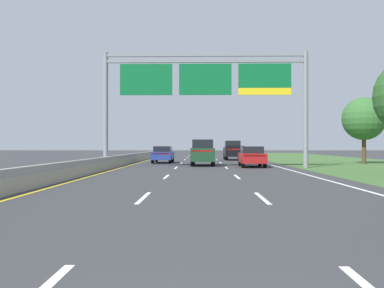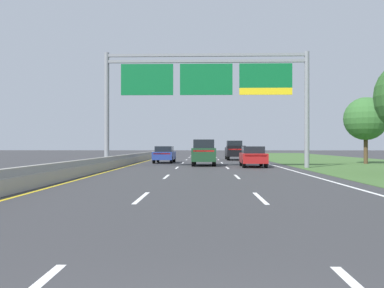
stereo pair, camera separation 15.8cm
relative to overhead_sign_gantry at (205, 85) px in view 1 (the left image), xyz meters
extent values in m
plane|color=#333335|center=(-0.30, 6.61, -6.08)|extent=(220.00, 220.00, 0.00)
cube|color=white|center=(-2.15, -17.89, -6.08)|extent=(0.14, 3.00, 0.01)
cube|color=white|center=(-2.15, -8.89, -6.08)|extent=(0.14, 3.00, 0.01)
cube|color=white|center=(-2.15, 0.11, -6.08)|extent=(0.14, 3.00, 0.01)
cube|color=white|center=(-2.15, 9.11, -6.08)|extent=(0.14, 3.00, 0.01)
cube|color=white|center=(-2.15, 18.11, -6.08)|extent=(0.14, 3.00, 0.01)
cube|color=white|center=(-2.15, 27.11, -6.08)|extent=(0.14, 3.00, 0.01)
cube|color=white|center=(-2.15, 36.11, -6.08)|extent=(0.14, 3.00, 0.01)
cube|color=white|center=(-2.15, 45.11, -6.08)|extent=(0.14, 3.00, 0.01)
cube|color=white|center=(-2.15, 54.11, -6.08)|extent=(0.14, 3.00, 0.01)
cube|color=white|center=(1.55, -17.89, -6.08)|extent=(0.14, 3.00, 0.01)
cube|color=white|center=(1.55, -8.89, -6.08)|extent=(0.14, 3.00, 0.01)
cube|color=white|center=(1.55, 0.11, -6.08)|extent=(0.14, 3.00, 0.01)
cube|color=white|center=(1.55, 9.11, -6.08)|extent=(0.14, 3.00, 0.01)
cube|color=white|center=(1.55, 18.11, -6.08)|extent=(0.14, 3.00, 0.01)
cube|color=white|center=(1.55, 27.11, -6.08)|extent=(0.14, 3.00, 0.01)
cube|color=white|center=(1.55, 36.11, -6.08)|extent=(0.14, 3.00, 0.01)
cube|color=white|center=(1.55, 45.11, -6.08)|extent=(0.14, 3.00, 0.01)
cube|color=white|center=(1.55, 54.11, -6.08)|extent=(0.14, 3.00, 0.01)
cube|color=white|center=(5.60, 6.61, -6.08)|extent=(0.16, 106.00, 0.01)
cube|color=gold|center=(-6.20, 6.61, -6.08)|extent=(0.16, 106.00, 0.01)
cube|color=#3D602D|center=(13.65, 6.61, -6.07)|extent=(14.00, 110.00, 0.02)
cube|color=#99968E|center=(-6.90, 6.61, -5.81)|extent=(0.60, 110.00, 0.55)
cube|color=#99968E|center=(-6.90, 6.61, -5.38)|extent=(0.25, 110.00, 0.30)
cylinder|color=gray|center=(-7.35, 0.08, -1.82)|extent=(0.36, 0.36, 8.51)
cylinder|color=gray|center=(7.35, 0.08, -1.82)|extent=(0.36, 0.36, 8.51)
cube|color=gray|center=(0.00, 0.08, 2.21)|extent=(14.70, 0.24, 0.20)
cube|color=gray|center=(0.00, 0.08, 1.76)|extent=(14.70, 0.24, 0.20)
cube|color=#0C602D|center=(-4.33, -0.10, 0.39)|extent=(3.83, 0.12, 2.28)
cube|color=#0C602D|center=(0.00, -0.10, 0.39)|extent=(3.83, 0.12, 2.28)
cube|color=#0C602D|center=(4.33, -0.10, 0.64)|extent=(3.83, 0.12, 1.78)
cube|color=yellow|center=(4.33, -0.10, -0.50)|extent=(3.83, 0.12, 0.50)
cube|color=black|center=(3.38, 17.53, -5.16)|extent=(2.02, 5.41, 1.00)
cube|color=black|center=(3.39, 18.38, -4.27)|extent=(1.73, 1.91, 0.78)
cube|color=#B21414|center=(3.37, 14.87, -4.86)|extent=(1.68, 0.09, 0.12)
cube|color=black|center=(3.38, 15.80, -4.56)|extent=(2.01, 1.95, 0.20)
cylinder|color=black|center=(2.54, 19.37, -5.66)|extent=(0.30, 0.84, 0.84)
cylinder|color=black|center=(4.24, 19.36, -5.66)|extent=(0.30, 0.84, 0.84)
cylinder|color=black|center=(2.53, 15.69, -5.66)|extent=(0.30, 0.84, 0.84)
cylinder|color=black|center=(4.23, 15.69, -5.66)|extent=(0.30, 0.84, 0.84)
cube|color=maroon|center=(3.58, 1.49, -5.39)|extent=(1.91, 4.44, 0.72)
cube|color=black|center=(3.58, 1.44, -4.77)|extent=(1.61, 2.33, 0.52)
cube|color=#B21414|center=(3.54, -0.67, -5.18)|extent=(1.53, 0.11, 0.12)
cylinder|color=black|center=(2.81, 3.00, -5.75)|extent=(0.23, 0.66, 0.66)
cylinder|color=black|center=(4.41, 2.97, -5.75)|extent=(0.23, 0.66, 0.66)
cylinder|color=black|center=(2.75, 0.01, -5.75)|extent=(0.23, 0.66, 0.66)
cylinder|color=black|center=(4.35, -0.03, -5.75)|extent=(0.23, 0.66, 0.66)
cube|color=#193D23|center=(-0.16, 3.68, -5.18)|extent=(1.95, 4.72, 1.05)
cube|color=black|center=(-0.16, 3.53, -4.31)|extent=(1.67, 3.02, 0.68)
cube|color=#B21414|center=(-0.18, 1.37, -4.86)|extent=(1.60, 0.10, 0.12)
cylinder|color=black|center=(-0.96, 5.28, -5.70)|extent=(0.27, 0.76, 0.76)
cylinder|color=black|center=(0.68, 5.26, -5.70)|extent=(0.27, 0.76, 0.76)
cylinder|color=black|center=(-0.99, 2.09, -5.70)|extent=(0.27, 0.76, 0.76)
cylinder|color=black|center=(0.65, 2.07, -5.70)|extent=(0.27, 0.76, 0.76)
cube|color=navy|center=(-3.88, 8.96, -5.39)|extent=(1.90, 4.43, 0.72)
cube|color=black|center=(-3.89, 8.91, -4.77)|extent=(1.61, 2.33, 0.52)
cube|color=#B21414|center=(-3.92, 6.80, -5.18)|extent=(1.53, 0.11, 0.12)
cylinder|color=black|center=(-4.66, 10.47, -5.75)|extent=(0.23, 0.66, 0.66)
cylinder|color=black|center=(-3.06, 10.45, -5.75)|extent=(0.23, 0.66, 0.66)
cylinder|color=black|center=(-4.71, 7.48, -5.75)|extent=(0.23, 0.66, 0.66)
cylinder|color=black|center=(-3.11, 7.45, -5.75)|extent=(0.23, 0.66, 0.66)
cylinder|color=#4C3823|center=(14.27, 7.11, -4.83)|extent=(0.36, 0.36, 2.50)
sphere|color=#33662D|center=(14.27, 7.11, -2.05)|extent=(3.83, 3.83, 3.83)
camera|label=1|loc=(-0.38, -31.14, -4.45)|focal=39.81mm
camera|label=2|loc=(-0.22, -31.14, -4.45)|focal=39.81mm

